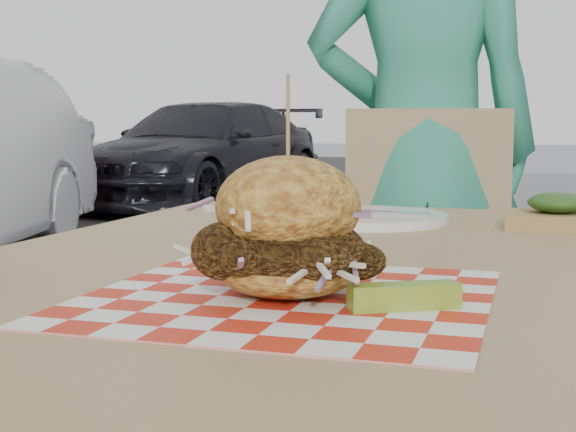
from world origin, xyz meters
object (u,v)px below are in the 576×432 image
at_px(diner, 423,147).
at_px(sandwich, 288,235).
at_px(car_dark, 203,153).
at_px(patio_table, 309,315).
at_px(patio_chair, 412,269).

relative_size(diner, sandwich, 8.50).
bearing_deg(sandwich, car_dark, 113.71).
distance_m(diner, patio_table, 1.20).
relative_size(patio_chair, sandwich, 4.75).
height_order(diner, patio_chair, diner).
bearing_deg(diner, car_dark, -72.40).
distance_m(car_dark, patio_table, 8.46).
xyz_separation_m(car_dark, sandwich, (3.51, -7.98, 0.21)).
distance_m(diner, car_dark, 7.38).
xyz_separation_m(diner, patio_table, (0.02, -1.19, -0.18)).
height_order(diner, sandwich, diner).
height_order(car_dark, patio_chair, car_dark).
bearing_deg(patio_chair, patio_table, -101.36).
distance_m(patio_table, patio_chair, 1.03).
height_order(patio_table, patio_chair, patio_chair).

